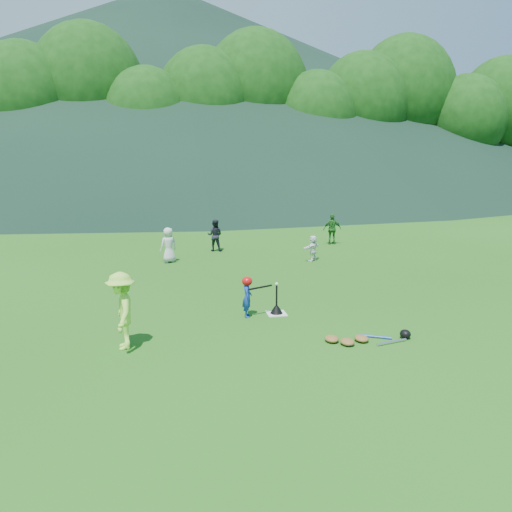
{
  "coord_description": "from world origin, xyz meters",
  "views": [
    {
      "loc": [
        -2.68,
        -11.01,
        3.75
      ],
      "look_at": [
        0.0,
        2.5,
        0.9
      ],
      "focal_mm": 35.0,
      "sensor_mm": 36.0,
      "label": 1
    }
  ],
  "objects_px": {
    "fielder_a": "(169,245)",
    "adult_coach": "(122,311)",
    "batting_tee": "(276,309)",
    "equipment_pile": "(362,338)",
    "home_plate": "(276,314)",
    "fielder_c": "(332,229)",
    "fielder_b": "(215,235)",
    "fielder_d": "(313,248)",
    "batter_child": "(247,297)"
  },
  "relations": [
    {
      "from": "batter_child",
      "to": "batting_tee",
      "type": "xyz_separation_m",
      "value": [
        0.72,
        0.05,
        -0.34
      ]
    },
    {
      "from": "batter_child",
      "to": "fielder_d",
      "type": "distance_m",
      "value": 6.56
    },
    {
      "from": "home_plate",
      "to": "fielder_b",
      "type": "xyz_separation_m",
      "value": [
        -0.53,
        8.06,
        0.61
      ]
    },
    {
      "from": "home_plate",
      "to": "fielder_c",
      "type": "bearing_deg",
      "value": 62.54
    },
    {
      "from": "adult_coach",
      "to": "fielder_c",
      "type": "height_order",
      "value": "adult_coach"
    },
    {
      "from": "fielder_a",
      "to": "adult_coach",
      "type": "bearing_deg",
      "value": 57.65
    },
    {
      "from": "equipment_pile",
      "to": "home_plate",
      "type": "bearing_deg",
      "value": 121.86
    },
    {
      "from": "batter_child",
      "to": "batting_tee",
      "type": "height_order",
      "value": "batter_child"
    },
    {
      "from": "adult_coach",
      "to": "fielder_d",
      "type": "distance_m",
      "value": 9.31
    },
    {
      "from": "fielder_a",
      "to": "fielder_c",
      "type": "height_order",
      "value": "fielder_c"
    },
    {
      "from": "batting_tee",
      "to": "fielder_a",
      "type": "bearing_deg",
      "value": 110.45
    },
    {
      "from": "fielder_d",
      "to": "fielder_a",
      "type": "bearing_deg",
      "value": -46.43
    },
    {
      "from": "batting_tee",
      "to": "equipment_pile",
      "type": "relative_size",
      "value": 0.38
    },
    {
      "from": "fielder_a",
      "to": "fielder_c",
      "type": "relative_size",
      "value": 0.96
    },
    {
      "from": "adult_coach",
      "to": "equipment_pile",
      "type": "xyz_separation_m",
      "value": [
        4.72,
        -0.6,
        -0.69
      ]
    },
    {
      "from": "adult_coach",
      "to": "batting_tee",
      "type": "xyz_separation_m",
      "value": [
        3.44,
        1.46,
        -0.63
      ]
    },
    {
      "from": "fielder_c",
      "to": "fielder_d",
      "type": "height_order",
      "value": "fielder_c"
    },
    {
      "from": "home_plate",
      "to": "fielder_c",
      "type": "height_order",
      "value": "fielder_c"
    },
    {
      "from": "fielder_b",
      "to": "fielder_c",
      "type": "relative_size",
      "value": 0.96
    },
    {
      "from": "home_plate",
      "to": "fielder_d",
      "type": "xyz_separation_m",
      "value": [
        2.66,
        5.57,
        0.45
      ]
    },
    {
      "from": "home_plate",
      "to": "batter_child",
      "type": "relative_size",
      "value": 0.48
    },
    {
      "from": "batting_tee",
      "to": "equipment_pile",
      "type": "height_order",
      "value": "batting_tee"
    },
    {
      "from": "home_plate",
      "to": "equipment_pile",
      "type": "relative_size",
      "value": 0.25
    },
    {
      "from": "fielder_a",
      "to": "home_plate",
      "type": "bearing_deg",
      "value": 86.06
    },
    {
      "from": "batting_tee",
      "to": "equipment_pile",
      "type": "distance_m",
      "value": 2.43
    },
    {
      "from": "batting_tee",
      "to": "fielder_d",
      "type": "bearing_deg",
      "value": 64.49
    },
    {
      "from": "adult_coach",
      "to": "fielder_b",
      "type": "relative_size",
      "value": 1.23
    },
    {
      "from": "adult_coach",
      "to": "fielder_a",
      "type": "distance_m",
      "value": 7.84
    },
    {
      "from": "adult_coach",
      "to": "equipment_pile",
      "type": "bearing_deg",
      "value": 79.52
    },
    {
      "from": "batter_child",
      "to": "fielder_b",
      "type": "bearing_deg",
      "value": 8.2
    },
    {
      "from": "fielder_a",
      "to": "batting_tee",
      "type": "relative_size",
      "value": 1.8
    },
    {
      "from": "adult_coach",
      "to": "batting_tee",
      "type": "relative_size",
      "value": 2.24
    },
    {
      "from": "home_plate",
      "to": "fielder_c",
      "type": "distance_m",
      "value": 9.66
    },
    {
      "from": "fielder_a",
      "to": "fielder_d",
      "type": "relative_size",
      "value": 1.35
    },
    {
      "from": "fielder_a",
      "to": "fielder_c",
      "type": "bearing_deg",
      "value": 173.97
    },
    {
      "from": "fielder_a",
      "to": "fielder_b",
      "type": "height_order",
      "value": "fielder_b"
    },
    {
      "from": "fielder_b",
      "to": "adult_coach",
      "type": "bearing_deg",
      "value": 91.85
    },
    {
      "from": "batting_tee",
      "to": "fielder_c",
      "type": "bearing_deg",
      "value": 62.54
    },
    {
      "from": "fielder_a",
      "to": "fielder_b",
      "type": "bearing_deg",
      "value": -160.39
    },
    {
      "from": "adult_coach",
      "to": "batting_tee",
      "type": "bearing_deg",
      "value": 109.85
    },
    {
      "from": "home_plate",
      "to": "fielder_a",
      "type": "distance_m",
      "value": 6.75
    },
    {
      "from": "fielder_b",
      "to": "batting_tee",
      "type": "distance_m",
      "value": 8.09
    },
    {
      "from": "fielder_d",
      "to": "batter_child",
      "type": "bearing_deg",
      "value": 20.92
    },
    {
      "from": "batter_child",
      "to": "fielder_a",
      "type": "xyz_separation_m",
      "value": [
        -1.63,
        6.36,
        0.15
      ]
    },
    {
      "from": "batter_child",
      "to": "fielder_a",
      "type": "height_order",
      "value": "fielder_a"
    },
    {
      "from": "adult_coach",
      "to": "fielder_a",
      "type": "bearing_deg",
      "value": 168.79
    },
    {
      "from": "fielder_a",
      "to": "equipment_pile",
      "type": "height_order",
      "value": "fielder_a"
    },
    {
      "from": "fielder_c",
      "to": "equipment_pile",
      "type": "bearing_deg",
      "value": 78.93
    },
    {
      "from": "fielder_d",
      "to": "batting_tee",
      "type": "bearing_deg",
      "value": 26.37
    },
    {
      "from": "fielder_a",
      "to": "fielder_d",
      "type": "distance_m",
      "value": 5.06
    }
  ]
}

